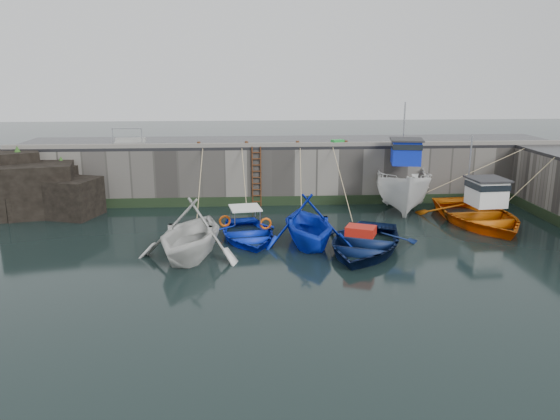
{
  "coord_description": "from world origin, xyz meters",
  "views": [
    {
      "loc": [
        -2.56,
        -18.5,
        7.14
      ],
      "look_at": [
        -1.11,
        4.35,
        1.2
      ],
      "focal_mm": 35.0,
      "sensor_mm": 36.0,
      "label": 1
    }
  ],
  "objects": [
    {
      "name": "boat_near_white_rope",
      "position": [
        -4.75,
        7.2,
        0.0
      ],
      "size": [
        0.04,
        6.17,
        3.1
      ],
      "primitive_type": null,
      "color": "tan",
      "rests_on": "ground"
    },
    {
      "name": "boat_near_navy_rope",
      "position": [
        2.18,
        7.38,
        0.0
      ],
      "size": [
        0.04,
        5.84,
        3.1
      ],
      "primitive_type": null,
      "color": "tan",
      "rests_on": "ground"
    },
    {
      "name": "rock_outcrop",
      "position": [
        -12.92,
        9.11,
        1.26
      ],
      "size": [
        5.85,
        4.24,
        3.41
      ],
      "color": "black",
      "rests_on": "ground"
    },
    {
      "name": "bollard_d",
      "position": [
        2.8,
        10.25,
        3.3
      ],
      "size": [
        0.18,
        0.18,
        0.28
      ],
      "primitive_type": "cylinder",
      "color": "#3F1E0F",
      "rests_on": "road_back"
    },
    {
      "name": "bollard_c",
      "position": [
        0.2,
        10.25,
        3.3
      ],
      "size": [
        0.18,
        0.18,
        0.28
      ],
      "primitive_type": "cylinder",
      "color": "#3F1E0F",
      "rests_on": "road_back"
    },
    {
      "name": "railing",
      "position": [
        -8.75,
        11.25,
        3.36
      ],
      "size": [
        1.6,
        1.05,
        1.0
      ],
      "color": "#A5A8AD",
      "rests_on": "road_back"
    },
    {
      "name": "bollard_a",
      "position": [
        -5.0,
        10.25,
        3.3
      ],
      "size": [
        0.18,
        0.18,
        0.28
      ],
      "primitive_type": "cylinder",
      "color": "#3F1E0F",
      "rests_on": "road_back"
    },
    {
      "name": "ladder",
      "position": [
        -2.0,
        9.91,
        1.59
      ],
      "size": [
        0.51,
        0.08,
        3.2
      ],
      "color": "#3F1E0F",
      "rests_on": "ground"
    },
    {
      "name": "boat_far_white",
      "position": [
        5.67,
        9.09,
        1.17
      ],
      "size": [
        4.04,
        7.6,
        5.78
      ],
      "rotation": [
        0.0,
        0.0,
        -0.19
      ],
      "color": "silver",
      "rests_on": "ground"
    },
    {
      "name": "quay_back",
      "position": [
        0.0,
        12.5,
        1.5
      ],
      "size": [
        30.0,
        5.0,
        3.0
      ],
      "primitive_type": "cube",
      "color": "slate",
      "rests_on": "ground"
    },
    {
      "name": "boat_far_orange",
      "position": [
        8.45,
        5.9,
        0.43
      ],
      "size": [
        5.19,
        6.92,
        4.36
      ],
      "rotation": [
        0.0,
        0.0,
        0.08
      ],
      "color": "orange",
      "rests_on": "ground"
    },
    {
      "name": "boat_near_blue_rope",
      "position": [
        -2.54,
        8.34,
        0.0
      ],
      "size": [
        0.04,
        4.22,
        3.1
      ],
      "primitive_type": null,
      "color": "tan",
      "rests_on": "ground"
    },
    {
      "name": "bollard_e",
      "position": [
        6.0,
        10.25,
        3.3
      ],
      "size": [
        0.18,
        0.18,
        0.28
      ],
      "primitive_type": "cylinder",
      "color": "#3F1E0F",
      "rests_on": "road_back"
    },
    {
      "name": "fish_crate",
      "position": [
        2.36,
        10.3,
        3.32
      ],
      "size": [
        0.73,
        0.57,
        0.32
      ],
      "primitive_type": "cube",
      "rotation": [
        0.0,
        0.0,
        0.34
      ],
      "color": "#1A902F",
      "rests_on": "road_back"
    },
    {
      "name": "boat_near_blacktrim",
      "position": [
        -0.02,
        3.2,
        0.0
      ],
      "size": [
        4.35,
        4.92,
        2.41
      ],
      "primitive_type": "imported",
      "rotation": [
        0.0,
        0.0,
        0.09
      ],
      "color": "#0D2AC8",
      "rests_on": "ground"
    },
    {
      "name": "boat_near_navy",
      "position": [
        2.18,
        2.27,
        0.0
      ],
      "size": [
        5.96,
        6.8,
        1.17
      ],
      "primitive_type": "imported",
      "rotation": [
        0.0,
        0.0,
        -0.41
      ],
      "color": "#0A1943",
      "rests_on": "ground"
    },
    {
      "name": "bollard_b",
      "position": [
        -2.5,
        10.25,
        3.3
      ],
      "size": [
        0.18,
        0.18,
        0.28
      ],
      "primitive_type": "cylinder",
      "color": "#3F1E0F",
      "rests_on": "road_back"
    },
    {
      "name": "kerb_back",
      "position": [
        0.0,
        10.15,
        3.26
      ],
      "size": [
        30.0,
        0.3,
        0.2
      ],
      "primitive_type": "cube",
      "color": "slate",
      "rests_on": "road_back"
    },
    {
      "name": "boat_near_blacktrim_rope",
      "position": [
        -0.02,
        7.85,
        0.0
      ],
      "size": [
        0.04,
        5.02,
        3.1
      ],
      "primitive_type": null,
      "color": "tan",
      "rests_on": "ground"
    },
    {
      "name": "boat_near_blue",
      "position": [
        -2.54,
        4.18,
        0.0
      ],
      "size": [
        3.98,
        5.08,
        0.96
      ],
      "primitive_type": "imported",
      "rotation": [
        0.0,
        0.0,
        0.16
      ],
      "color": "#0E2BD2",
      "rests_on": "ground"
    },
    {
      "name": "boat_near_white",
      "position": [
        -4.75,
        1.91,
        0.0
      ],
      "size": [
        5.32,
        5.82,
        2.61
      ],
      "primitive_type": "imported",
      "rotation": [
        0.0,
        0.0,
        -0.24
      ],
      "color": "silver",
      "rests_on": "ground"
    },
    {
      "name": "algae_back",
      "position": [
        0.0,
        9.96,
        0.25
      ],
      "size": [
        30.0,
        0.08,
        0.5
      ],
      "primitive_type": "cube",
      "color": "black",
      "rests_on": "ground"
    },
    {
      "name": "ground",
      "position": [
        0.0,
        0.0,
        0.0
      ],
      "size": [
        120.0,
        120.0,
        0.0
      ],
      "primitive_type": "plane",
      "color": "black",
      "rests_on": "ground"
    },
    {
      "name": "road_back",
      "position": [
        0.0,
        12.5,
        3.08
      ],
      "size": [
        30.0,
        5.0,
        0.16
      ],
      "primitive_type": "cube",
      "color": "black",
      "rests_on": "quay_back"
    }
  ]
}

